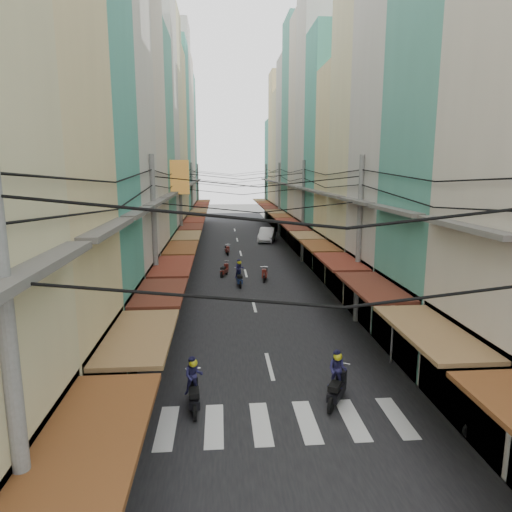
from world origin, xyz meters
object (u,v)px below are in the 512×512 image
white_car (267,241)px  bicycle (414,357)px  traffic_sign (393,317)px  market_umbrella (480,323)px

white_car → bicycle: size_ratio=3.12×
bicycle → traffic_sign: bearing=97.5°
bicycle → traffic_sign: traffic_sign is taller
bicycle → traffic_sign: 2.28m
bicycle → market_umbrella: bearing=-166.1°
traffic_sign → white_car: bearing=93.1°
white_car → bicycle: 30.44m
white_car → market_umbrella: bearing=-70.2°
traffic_sign → market_umbrella: bearing=-37.3°
market_umbrella → traffic_sign: bearing=142.7°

